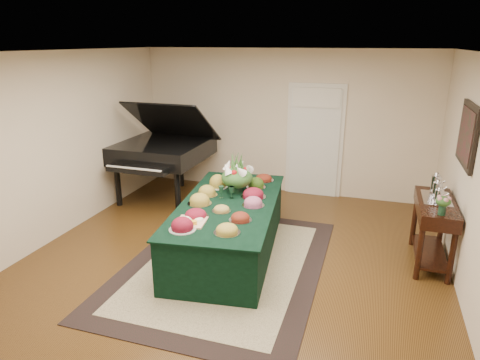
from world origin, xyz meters
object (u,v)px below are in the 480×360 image
(floral_centerpiece, at_px, (237,174))
(mahogany_sideboard, at_px, (435,216))
(buffet_table, at_px, (229,227))
(grand_piano, at_px, (163,150))

(floral_centerpiece, bearing_deg, mahogany_sideboard, 1.71)
(buffet_table, xyz_separation_m, grand_piano, (-1.86, 1.69, 0.56))
(buffet_table, bearing_deg, grand_piano, 137.71)
(grand_piano, bearing_deg, buffet_table, -42.29)
(grand_piano, xyz_separation_m, mahogany_sideboard, (4.50, -1.17, -0.25))
(grand_piano, relative_size, mahogany_sideboard, 1.56)
(buffet_table, bearing_deg, mahogany_sideboard, 11.14)
(buffet_table, bearing_deg, floral_centerpiece, 93.09)
(floral_centerpiece, distance_m, mahogany_sideboard, 2.68)
(floral_centerpiece, bearing_deg, grand_piano, 145.71)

